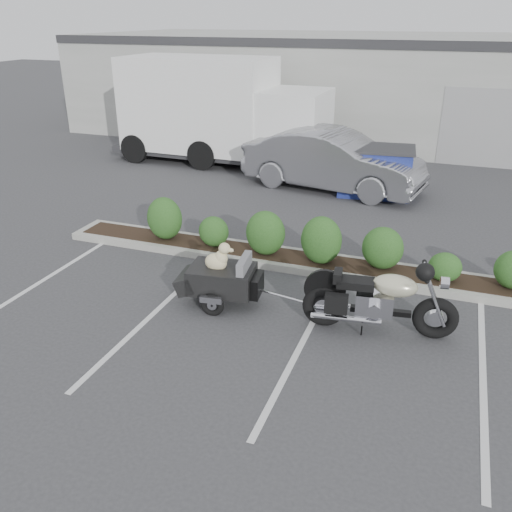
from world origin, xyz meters
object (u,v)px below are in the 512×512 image
(pet_trailer, at_px, (221,278))
(sedan, at_px, (333,160))
(motorcycle, at_px, (379,301))
(delivery_truck, at_px, (221,113))
(dumpster, at_px, (375,171))

(pet_trailer, relative_size, sedan, 0.38)
(motorcycle, xyz_separation_m, pet_trailer, (-2.79, 0.02, -0.07))
(sedan, bearing_deg, motorcycle, -151.39)
(motorcycle, relative_size, delivery_truck, 0.33)
(motorcycle, xyz_separation_m, dumpster, (-1.23, 7.52, 0.12))
(sedan, bearing_deg, pet_trailer, -171.87)
(motorcycle, height_order, pet_trailer, motorcycle)
(dumpster, bearing_deg, pet_trailer, -107.54)
(motorcycle, distance_m, delivery_truck, 11.74)
(motorcycle, bearing_deg, sedan, 100.76)
(delivery_truck, bearing_deg, dumpster, -17.80)
(pet_trailer, height_order, delivery_truck, delivery_truck)
(sedan, bearing_deg, dumpster, -82.17)
(pet_trailer, height_order, sedan, sedan)
(dumpster, bearing_deg, delivery_truck, 155.10)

